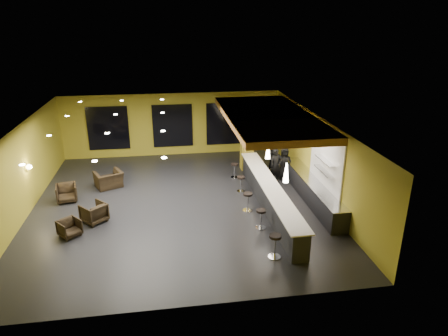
{
  "coord_description": "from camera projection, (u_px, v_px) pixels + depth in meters",
  "views": [
    {
      "loc": [
        -0.41,
        -15.38,
        7.43
      ],
      "look_at": [
        2.0,
        0.5,
        1.3
      ],
      "focal_mm": 32.0,
      "sensor_mm": 36.0,
      "label": 1
    }
  ],
  "objects": [
    {
      "name": "wall_front",
      "position": [
        188.0,
        252.0,
        10.23
      ],
      "size": [
        12.0,
        0.1,
        3.5
      ],
      "primitive_type": "cube",
      "color": "#A29424",
      "rests_on": "floor"
    },
    {
      "name": "staff_c",
      "position": [
        284.0,
        163.0,
        19.18
      ],
      "size": [
        0.84,
        0.61,
        1.6
      ],
      "primitive_type": "imported",
      "rotation": [
        0.0,
        0.0,
        -0.13
      ],
      "color": "black",
      "rests_on": "floor"
    },
    {
      "name": "wall_right",
      "position": [
        319.0,
        157.0,
        17.13
      ],
      "size": [
        0.1,
        13.0,
        3.5
      ],
      "primitive_type": "cube",
      "color": "#A29424",
      "rests_on": "floor"
    },
    {
      "name": "floor",
      "position": [
        179.0,
        204.0,
        16.93
      ],
      "size": [
        12.0,
        13.0,
        0.1
      ],
      "primitive_type": "cube",
      "color": "black",
      "rests_on": "ground"
    },
    {
      "name": "bar_counter",
      "position": [
        269.0,
        197.0,
        16.32
      ],
      "size": [
        0.6,
        8.0,
        1.0
      ],
      "primitive_type": "cube",
      "color": "black",
      "rests_on": "floor"
    },
    {
      "name": "armchair_d",
      "position": [
        109.0,
        179.0,
        18.38
      ],
      "size": [
        1.49,
        1.42,
        0.76
      ],
      "primitive_type": "imported",
      "rotation": [
        0.0,
        0.0,
        3.57
      ],
      "color": "black",
      "rests_on": "floor"
    },
    {
      "name": "staff_a",
      "position": [
        276.0,
        166.0,
        18.72
      ],
      "size": [
        0.7,
        0.55,
        1.69
      ],
      "primitive_type": "imported",
      "rotation": [
        0.0,
        0.0,
        0.26
      ],
      "color": "black",
      "rests_on": "floor"
    },
    {
      "name": "bar_stool_1",
      "position": [
        261.0,
        217.0,
        14.76
      ],
      "size": [
        0.38,
        0.38,
        0.76
      ],
      "rotation": [
        0.0,
        0.0,
        -0.05
      ],
      "color": "silver",
      "rests_on": "floor"
    },
    {
      "name": "wall_shelf_lower",
      "position": [
        324.0,
        171.0,
        16.05
      ],
      "size": [
        0.3,
        1.5,
        0.03
      ],
      "primitive_type": "cube",
      "color": "silver",
      "rests_on": "wall_right"
    },
    {
      "name": "pendant_1",
      "position": [
        268.0,
        150.0,
        16.12
      ],
      "size": [
        0.2,
        0.2,
        0.7
      ],
      "primitive_type": "cone",
      "color": "white",
      "rests_on": "wood_soffit"
    },
    {
      "name": "wall_shelf_upper",
      "position": [
        325.0,
        160.0,
        15.89
      ],
      "size": [
        0.3,
        1.5,
        0.03
      ],
      "primitive_type": "cube",
      "color": "silver",
      "rests_on": "wall_right"
    },
    {
      "name": "prep_top",
      "position": [
        312.0,
        181.0,
        16.92
      ],
      "size": [
        0.72,
        6.0,
        0.03
      ],
      "primitive_type": "cube",
      "color": "silver",
      "rests_on": "prep_counter"
    },
    {
      "name": "window_right",
      "position": [
        226.0,
        124.0,
        22.67
      ],
      "size": [
        2.2,
        0.06,
        2.4
      ],
      "primitive_type": "cube",
      "color": "black",
      "rests_on": "wall_back"
    },
    {
      "name": "staff_b",
      "position": [
        275.0,
        159.0,
        19.72
      ],
      "size": [
        0.85,
        0.68,
        1.65
      ],
      "primitive_type": "imported",
      "rotation": [
        0.0,
        0.0,
        -0.07
      ],
      "color": "black",
      "rests_on": "floor"
    },
    {
      "name": "bar_stool_0",
      "position": [
        275.0,
        243.0,
        12.94
      ],
      "size": [
        0.42,
        0.42,
        0.83
      ],
      "rotation": [
        0.0,
        0.0,
        0.38
      ],
      "color": "silver",
      "rests_on": "floor"
    },
    {
      "name": "tile_backsplash",
      "position": [
        326.0,
        160.0,
        16.11
      ],
      "size": [
        0.06,
        3.2,
        2.4
      ],
      "primitive_type": "cube",
      "color": "white",
      "rests_on": "wall_right"
    },
    {
      "name": "bar_stool_4",
      "position": [
        234.0,
        169.0,
        19.43
      ],
      "size": [
        0.37,
        0.37,
        0.73
      ],
      "rotation": [
        0.0,
        0.0,
        0.35
      ],
      "color": "silver",
      "rests_on": "floor"
    },
    {
      "name": "ceiling",
      "position": [
        176.0,
        122.0,
        15.64
      ],
      "size": [
        12.0,
        13.0,
        0.1
      ],
      "primitive_type": "cube",
      "color": "black"
    },
    {
      "name": "wood_soffit",
      "position": [
        268.0,
        117.0,
        17.2
      ],
      "size": [
        3.6,
        8.0,
        0.28
      ],
      "primitive_type": "cube",
      "color": "#AB6C32",
      "rests_on": "ceiling"
    },
    {
      "name": "wall_left",
      "position": [
        21.0,
        173.0,
        15.43
      ],
      "size": [
        0.1,
        13.0,
        3.5
      ],
      "primitive_type": "cube",
      "color": "#A29424",
      "rests_on": "floor"
    },
    {
      "name": "column",
      "position": [
        247.0,
        136.0,
        20.12
      ],
      "size": [
        0.6,
        0.6,
        3.5
      ],
      "primitive_type": "cube",
      "color": "olive",
      "rests_on": "floor"
    },
    {
      "name": "armchair_c",
      "position": [
        67.0,
        193.0,
        16.98
      ],
      "size": [
        0.96,
        0.98,
        0.76
      ],
      "primitive_type": "imported",
      "rotation": [
        0.0,
        0.0,
        0.2
      ],
      "color": "black",
      "rests_on": "floor"
    },
    {
      "name": "pendant_2",
      "position": [
        254.0,
        133.0,
        18.43
      ],
      "size": [
        0.2,
        0.2,
        0.7
      ],
      "primitive_type": "cone",
      "color": "white",
      "rests_on": "wood_soffit"
    },
    {
      "name": "pendant_0",
      "position": [
        286.0,
        173.0,
        13.81
      ],
      "size": [
        0.2,
        0.2,
        0.7
      ],
      "primitive_type": "cone",
      "color": "white",
      "rests_on": "wood_soffit"
    },
    {
      "name": "bar_stool_3",
      "position": [
        241.0,
        182.0,
        17.88
      ],
      "size": [
        0.36,
        0.36,
        0.72
      ],
      "rotation": [
        0.0,
        0.0,
        0.04
      ],
      "color": "silver",
      "rests_on": "floor"
    },
    {
      "name": "armchair_a",
      "position": [
        69.0,
        228.0,
        14.3
      ],
      "size": [
        0.97,
        0.97,
        0.63
      ],
      "primitive_type": "imported",
      "rotation": [
        0.0,
        0.0,
        0.71
      ],
      "color": "black",
      "rests_on": "floor"
    },
    {
      "name": "armchair_b",
      "position": [
        94.0,
        213.0,
        15.28
      ],
      "size": [
        1.17,
        1.17,
        0.76
      ],
      "primitive_type": "imported",
      "rotation": [
        0.0,
        0.0,
        3.88
      ],
      "color": "black",
      "rests_on": "floor"
    },
    {
      "name": "bar_top",
      "position": [
        270.0,
        185.0,
        16.13
      ],
      "size": [
        0.78,
        8.1,
        0.05
      ],
      "primitive_type": "cube",
      "color": "silver",
      "rests_on": "bar_counter"
    },
    {
      "name": "prep_counter",
      "position": [
        312.0,
        191.0,
        17.09
      ],
      "size": [
        0.7,
        6.0,
        0.86
      ],
      "primitive_type": "cube",
      "color": "black",
      "rests_on": "floor"
    },
    {
      "name": "window_center",
      "position": [
        173.0,
        126.0,
        22.25
      ],
      "size": [
        2.2,
        0.06,
        2.4
      ],
      "primitive_type": "cube",
      "color": "black",
      "rests_on": "wall_back"
    },
    {
      "name": "window_left",
      "position": [
        108.0,
        128.0,
        21.76
      ],
      "size": [
        2.2,
        0.06,
        2.4
      ],
      "primitive_type": "cube",
      "color": "black",
      "rests_on": "wall_back"
    },
    {
      "name": "wall_sconce",
      "position": [
        29.0,
        167.0,
        15.9
      ],
      "size": [
        0.22,
        0.22,
        0.22
      ],
      "primitive_type": "sphere",
      "color": "#FFE5B2",
      "rests_on": "wall_left"
    },
    {
      "name": "bar_stool_2",
      "position": [
        248.0,
        200.0,
        16.09
      ],
      "size": [
        0.39,
        0.39,
        0.78
      ],
      "rotation": [
        0.0,
        0.0,
        -0.39
      ],
      "color": "silver",
      "rests_on": "floor"
    },
    {
      "name": "wall_back",
      "position": [
        173.0,
        124.0,
        22.33
      ],
      "size": [
        12.0,
        0.1,
        3.5
      ],
      "primitive_type": "cube",
      "color": "#A29424",
      "rests_on": "floor"
    }
  ]
}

